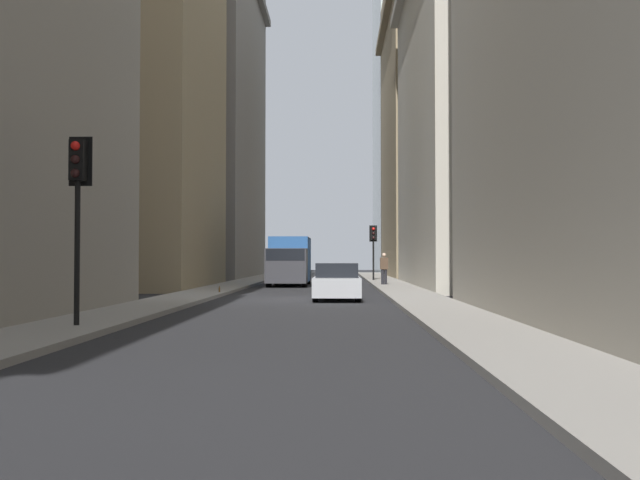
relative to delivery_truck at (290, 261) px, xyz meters
name	(u,v)px	position (x,y,z in m)	size (l,w,h in m)	color
ground_plane	(301,299)	(-13.41, -1.40, -1.46)	(135.00, 135.00, 0.00)	#262628
sidewalk_right	(186,297)	(-13.41, 3.10, -1.39)	(90.00, 2.20, 0.14)	gray
sidewalk_left	(417,298)	(-13.41, -5.90, -1.39)	(90.00, 2.20, 0.14)	gray
building_left_far	(447,126)	(17.95, -11.99, 11.35)	(17.63, 10.50, 25.59)	#9E8966
building_left_midfar	(501,95)	(-1.65, -11.99, 9.28)	(18.36, 10.50, 21.45)	beige
building_right_far	(193,116)	(16.41, 9.19, 11.95)	(19.40, 10.50, 26.81)	gray
delivery_truck	(290,261)	(0.00, 0.00, 0.00)	(6.46, 2.25, 2.84)	#285699
sedan_silver	(337,283)	(-13.65, -2.80, -0.80)	(4.30, 1.78, 1.42)	#B7BABF
traffic_light_foreground	(78,185)	(-25.32, 2.87, 1.74)	(0.43, 0.52, 4.17)	black
traffic_light_midblock	(373,240)	(6.50, -5.23, 1.39)	(0.43, 0.52, 3.69)	black
pedestrian	(384,267)	(-1.58, -5.41, -0.36)	(0.26, 0.44, 1.76)	black
discarded_bottle	(219,290)	(-10.62, 2.27, -1.21)	(0.07, 0.07, 0.27)	brown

